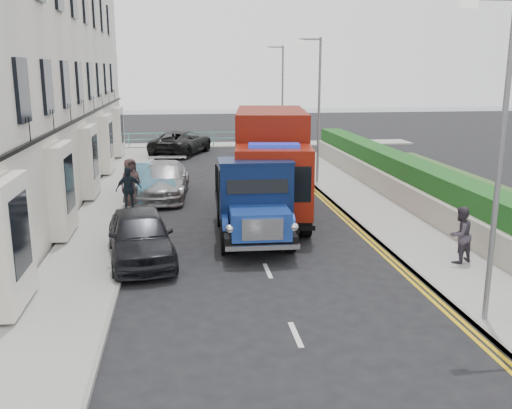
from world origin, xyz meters
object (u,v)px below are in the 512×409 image
lamp_far (281,94)px  bedford_lorry (255,206)px  lamp_mid (317,102)px  parked_car_front (140,236)px  lamp_near (496,146)px  red_lorry (271,160)px

lamp_far → bedford_lorry: bearing=-102.2°
lamp_mid → bedford_lorry: lamp_mid is taller
bedford_lorry → parked_car_front: size_ratio=1.30×
lamp_near → parked_car_front: bearing=145.2°
red_lorry → lamp_far: bearing=86.3°
lamp_mid → red_lorry: 6.66m
lamp_near → red_lorry: size_ratio=0.89×
lamp_mid → bedford_lorry: size_ratio=1.19×
lamp_near → lamp_far: size_ratio=1.00×
red_lorry → lamp_near: bearing=-66.1°
lamp_near → bedford_lorry: 8.32m
bedford_lorry → lamp_far: bearing=79.5°
red_lorry → parked_car_front: bearing=-125.8°
lamp_mid → lamp_far: same height
lamp_far → red_lorry: bearing=-101.1°
lamp_near → red_lorry: bearing=106.5°
lamp_near → red_lorry: (-3.07, 10.40, -1.87)m
lamp_mid → parked_car_front: lamp_mid is taller
lamp_near → bedford_lorry: bearing=122.3°
lamp_mid → red_lorry: lamp_mid is taller
bedford_lorry → lamp_near: bearing=-55.9°
lamp_near → lamp_mid: (0.00, 16.00, 0.00)m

